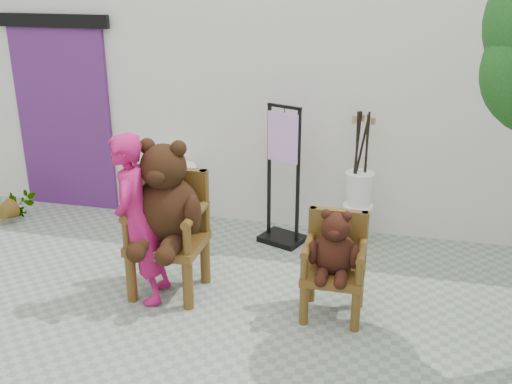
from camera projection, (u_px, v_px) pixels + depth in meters
ground_plane at (256, 361)px, 4.58m from camera, size 60.00×60.00×0.00m
back_wall at (320, 90)px, 6.86m from camera, size 9.00×1.00×3.00m
doorway at (64, 114)px, 7.17m from camera, size 1.40×0.11×2.33m
chair_big at (166, 210)px, 5.29m from camera, size 0.72×0.77×1.46m
chair_small at (335, 254)px, 5.01m from camera, size 0.52×0.53×0.98m
person at (139, 220)px, 5.19m from camera, size 0.45×0.61×1.53m
cafe_table at (171, 189)px, 6.85m from camera, size 0.60×0.60×0.70m
display_stand at (283, 191)px, 6.36m from camera, size 0.55×0.49×1.51m
stool_bucket at (359, 188)px, 6.28m from camera, size 0.32×0.32×1.45m
potted_plant at (15, 204)px, 7.03m from camera, size 0.41×0.37×0.41m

